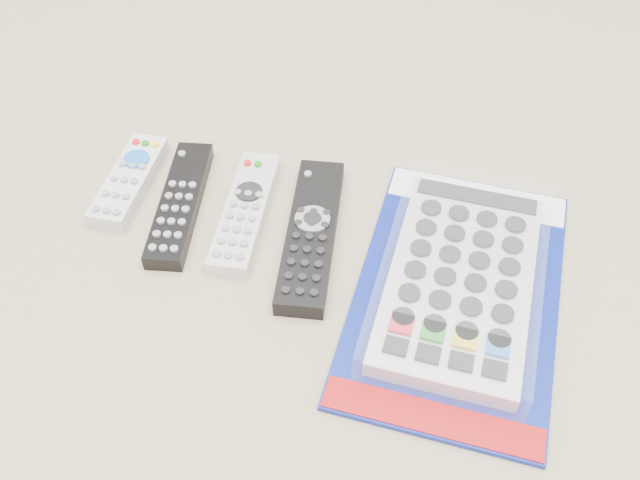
% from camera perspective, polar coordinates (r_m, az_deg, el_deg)
% --- Properties ---
extents(remote_small_grey, '(0.05, 0.15, 0.02)m').
position_cam_1_polar(remote_small_grey, '(0.88, -15.01, 4.62)').
color(remote_small_grey, silver).
rests_on(remote_small_grey, ground).
extents(remote_slim_black, '(0.07, 0.19, 0.02)m').
position_cam_1_polar(remote_slim_black, '(0.84, -11.14, 2.90)').
color(remote_slim_black, black).
rests_on(remote_slim_black, ground).
extents(remote_silver_dvd, '(0.06, 0.18, 0.02)m').
position_cam_1_polar(remote_silver_dvd, '(0.82, -6.02, 2.27)').
color(remote_silver_dvd, silver).
rests_on(remote_silver_dvd, ground).
extents(remote_large_black, '(0.07, 0.22, 0.02)m').
position_cam_1_polar(remote_large_black, '(0.79, -0.72, 0.49)').
color(remote_large_black, black).
rests_on(remote_large_black, ground).
extents(jumbo_remote_packaged, '(0.22, 0.35, 0.05)m').
position_cam_1_polar(jumbo_remote_packaged, '(0.75, 11.16, -3.08)').
color(jumbo_remote_packaged, navy).
rests_on(jumbo_remote_packaged, ground).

